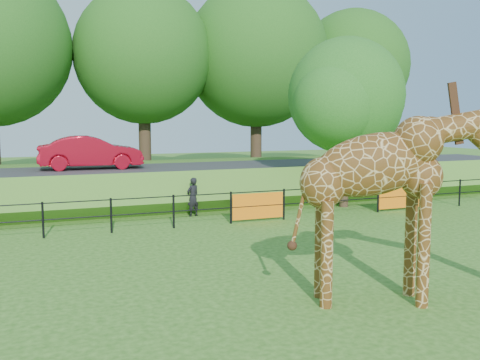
{
  "coord_description": "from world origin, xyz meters",
  "views": [
    {
      "loc": [
        -4.35,
        -8.73,
        3.55
      ],
      "look_at": [
        0.66,
        3.82,
        2.0
      ],
      "focal_mm": 40.0,
      "sensor_mm": 36.0,
      "label": 1
    }
  ],
  "objects_px": {
    "giraffe": "(427,206)",
    "tree_east": "(348,100)",
    "visitor": "(193,197)",
    "car_red": "(91,152)"
  },
  "relations": [
    {
      "from": "car_red",
      "to": "visitor",
      "type": "relative_size",
      "value": 3.02
    },
    {
      "from": "giraffe",
      "to": "car_red",
      "type": "height_order",
      "value": "giraffe"
    },
    {
      "from": "car_red",
      "to": "tree_east",
      "type": "xyz_separation_m",
      "value": [
        9.44,
        -5.07,
        2.15
      ]
    },
    {
      "from": "giraffe",
      "to": "visitor",
      "type": "bearing_deg",
      "value": 117.92
    },
    {
      "from": "giraffe",
      "to": "tree_east",
      "type": "relative_size",
      "value": 0.78
    },
    {
      "from": "car_red",
      "to": "tree_east",
      "type": "height_order",
      "value": "tree_east"
    },
    {
      "from": "giraffe",
      "to": "visitor",
      "type": "distance_m",
      "value": 10.64
    },
    {
      "from": "visitor",
      "to": "tree_east",
      "type": "relative_size",
      "value": 0.21
    },
    {
      "from": "giraffe",
      "to": "tree_east",
      "type": "height_order",
      "value": "tree_east"
    },
    {
      "from": "car_red",
      "to": "visitor",
      "type": "xyz_separation_m",
      "value": [
        3.05,
        -4.88,
        -1.42
      ]
    }
  ]
}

